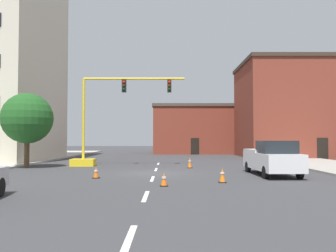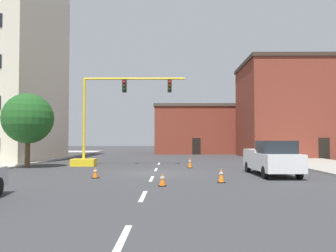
{
  "view_description": "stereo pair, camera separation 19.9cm",
  "coord_description": "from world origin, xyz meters",
  "px_view_note": "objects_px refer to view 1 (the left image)",
  "views": [
    {
      "loc": [
        0.81,
        -21.27,
        2.09
      ],
      "look_at": [
        0.78,
        7.01,
        3.13
      ],
      "focal_mm": 37.23,
      "sensor_mm": 36.0,
      "label": 1
    },
    {
      "loc": [
        1.01,
        -21.27,
        2.09
      ],
      "look_at": [
        0.78,
        7.01,
        3.13
      ],
      "focal_mm": 37.23,
      "sensor_mm": 36.0,
      "label": 2
    }
  ],
  "objects_px": {
    "tree_left_near": "(28,118)",
    "traffic_cone_roadside_d": "(164,180)",
    "traffic_cone_roadside_a": "(223,175)",
    "traffic_cone_roadside_c": "(97,173)",
    "traffic_signal_gantry": "(98,137)",
    "traffic_cone_roadside_b": "(190,163)",
    "pickup_truck_white": "(272,158)"
  },
  "relations": [
    {
      "from": "tree_left_near",
      "to": "traffic_cone_roadside_c",
      "type": "xyz_separation_m",
      "value": [
        6.34,
        -6.49,
        -3.26
      ]
    },
    {
      "from": "traffic_cone_roadside_b",
      "to": "tree_left_near",
      "type": "bearing_deg",
      "value": -180.0
    },
    {
      "from": "tree_left_near",
      "to": "pickup_truck_white",
      "type": "xyz_separation_m",
      "value": [
        16.13,
        -5.06,
        -2.59
      ]
    },
    {
      "from": "traffic_cone_roadside_a",
      "to": "traffic_cone_roadside_c",
      "type": "distance_m",
      "value": 6.7
    },
    {
      "from": "traffic_signal_gantry",
      "to": "tree_left_near",
      "type": "height_order",
      "value": "traffic_signal_gantry"
    },
    {
      "from": "traffic_cone_roadside_a",
      "to": "traffic_cone_roadside_c",
      "type": "height_order",
      "value": "traffic_cone_roadside_a"
    },
    {
      "from": "tree_left_near",
      "to": "traffic_cone_roadside_b",
      "type": "distance_m",
      "value": 12.15
    },
    {
      "from": "traffic_cone_roadside_a",
      "to": "traffic_cone_roadside_d",
      "type": "xyz_separation_m",
      "value": [
        -2.77,
        -1.23,
        -0.06
      ]
    },
    {
      "from": "traffic_cone_roadside_c",
      "to": "traffic_cone_roadside_d",
      "type": "distance_m",
      "value": 4.81
    },
    {
      "from": "traffic_signal_gantry",
      "to": "traffic_cone_roadside_d",
      "type": "xyz_separation_m",
      "value": [
        5.25,
        -11.34,
        -1.93
      ]
    },
    {
      "from": "tree_left_near",
      "to": "traffic_cone_roadside_d",
      "type": "height_order",
      "value": "tree_left_near"
    },
    {
      "from": "tree_left_near",
      "to": "traffic_signal_gantry",
      "type": "bearing_deg",
      "value": 19.94
    },
    {
      "from": "pickup_truck_white",
      "to": "traffic_cone_roadside_a",
      "type": "bearing_deg",
      "value": -135.29
    },
    {
      "from": "tree_left_near",
      "to": "traffic_cone_roadside_c",
      "type": "relative_size",
      "value": 8.85
    },
    {
      "from": "pickup_truck_white",
      "to": "traffic_cone_roadside_b",
      "type": "height_order",
      "value": "pickup_truck_white"
    },
    {
      "from": "traffic_cone_roadside_b",
      "to": "traffic_cone_roadside_d",
      "type": "height_order",
      "value": "traffic_cone_roadside_b"
    },
    {
      "from": "pickup_truck_white",
      "to": "traffic_cone_roadside_d",
      "type": "xyz_separation_m",
      "value": [
        -6.14,
        -4.56,
        -0.69
      ]
    },
    {
      "from": "traffic_cone_roadside_c",
      "to": "traffic_cone_roadside_a",
      "type": "bearing_deg",
      "value": -16.42
    },
    {
      "from": "traffic_cone_roadside_b",
      "to": "traffic_cone_roadside_c",
      "type": "xyz_separation_m",
      "value": [
        -5.39,
        -6.49,
        -0.08
      ]
    },
    {
      "from": "traffic_signal_gantry",
      "to": "pickup_truck_white",
      "type": "distance_m",
      "value": 13.31
    },
    {
      "from": "tree_left_near",
      "to": "traffic_cone_roadside_c",
      "type": "distance_m",
      "value": 9.64
    },
    {
      "from": "traffic_cone_roadside_b",
      "to": "traffic_cone_roadside_c",
      "type": "relative_size",
      "value": 1.28
    },
    {
      "from": "traffic_signal_gantry",
      "to": "traffic_cone_roadside_a",
      "type": "relative_size",
      "value": 12.21
    },
    {
      "from": "tree_left_near",
      "to": "traffic_cone_roadside_a",
      "type": "bearing_deg",
      "value": -33.31
    },
    {
      "from": "traffic_cone_roadside_a",
      "to": "traffic_cone_roadside_c",
      "type": "relative_size",
      "value": 1.17
    },
    {
      "from": "traffic_cone_roadside_d",
      "to": "traffic_cone_roadside_a",
      "type": "bearing_deg",
      "value": 23.98
    },
    {
      "from": "traffic_signal_gantry",
      "to": "pickup_truck_white",
      "type": "bearing_deg",
      "value": -30.76
    },
    {
      "from": "traffic_signal_gantry",
      "to": "traffic_cone_roadside_d",
      "type": "bearing_deg",
      "value": -65.16
    },
    {
      "from": "tree_left_near",
      "to": "traffic_cone_roadside_c",
      "type": "bearing_deg",
      "value": -45.7
    },
    {
      "from": "traffic_cone_roadside_c",
      "to": "traffic_cone_roadside_d",
      "type": "height_order",
      "value": "traffic_cone_roadside_c"
    },
    {
      "from": "traffic_signal_gantry",
      "to": "traffic_cone_roadside_c",
      "type": "relative_size",
      "value": 14.24
    },
    {
      "from": "traffic_cone_roadside_a",
      "to": "traffic_cone_roadside_c",
      "type": "bearing_deg",
      "value": 163.58
    }
  ]
}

